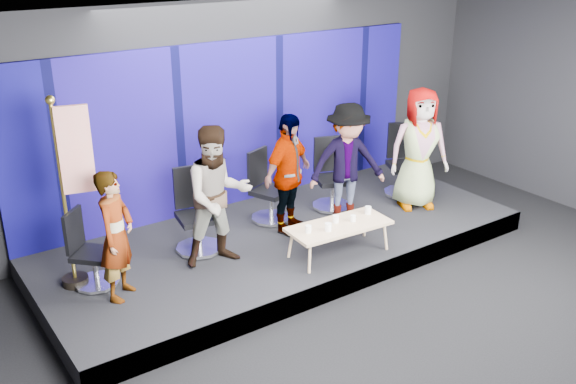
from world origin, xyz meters
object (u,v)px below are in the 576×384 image
at_px(panelist_b, 218,196).
at_px(mug_c, 336,219).
at_px(chair_e, 404,172).
at_px(chair_b, 197,224).
at_px(panelist_e, 419,149).
at_px(mug_d, 353,218).
at_px(mug_e, 368,210).
at_px(chair_a, 91,261).
at_px(chair_d, 331,185).
at_px(panelist_a, 116,235).
at_px(mug_b, 328,227).
at_px(flag_stand, 73,189).
at_px(mug_a, 308,229).
at_px(coffee_table, 339,227).
at_px(chair_c, 268,198).
at_px(panelist_c, 288,174).
at_px(panelist_d, 347,163).

height_order(panelist_b, mug_c, panelist_b).
height_order(chair_e, mug_c, chair_e).
xyz_separation_m(chair_b, chair_e, (3.78, -0.13, 0.01)).
bearing_deg(panelist_e, chair_e, 92.86).
relative_size(chair_e, mug_d, 13.29).
bearing_deg(mug_e, mug_c, 176.95).
height_order(chair_a, chair_d, chair_d).
bearing_deg(panelist_a, panelist_b, -41.15).
height_order(panelist_a, mug_b, panelist_a).
xyz_separation_m(chair_e, flag_stand, (-5.38, 0.09, 0.88)).
distance_m(chair_b, mug_a, 1.57).
relative_size(panelist_b, mug_d, 21.02).
relative_size(chair_a, mug_d, 11.09).
bearing_deg(mug_a, panelist_b, 144.26).
distance_m(chair_e, mug_a, 2.95).
distance_m(chair_b, panelist_b, 0.75).
distance_m(coffee_table, mug_e, 0.56).
relative_size(chair_c, chair_e, 0.92).
relative_size(panelist_a, panelist_c, 0.90).
distance_m(mug_d, flag_stand, 3.63).
bearing_deg(mug_c, panelist_e, 14.53).
relative_size(chair_c, mug_a, 11.11).
distance_m(panelist_d, panelist_e, 1.28).
distance_m(mug_a, mug_d, 0.71).
bearing_deg(mug_a, panelist_e, 12.68).
xyz_separation_m(chair_b, coffee_table, (1.51, -1.22, 0.02)).
distance_m(panelist_a, mug_b, 2.71).
bearing_deg(chair_b, chair_a, -164.81).
relative_size(chair_d, mug_d, 12.55).
height_order(panelist_b, chair_c, panelist_b).
bearing_deg(chair_e, mug_c, -130.71).
bearing_deg(mug_e, panelist_c, 126.85).
distance_m(chair_b, chair_d, 2.44).
bearing_deg(mug_a, chair_a, 157.61).
height_order(chair_d, mug_e, chair_d).
height_order(chair_d, mug_b, chair_d).
xyz_separation_m(panelist_d, chair_e, (1.45, 0.24, -0.52)).
relative_size(panelist_d, flag_stand, 0.75).
relative_size(panelist_c, panelist_e, 0.92).
xyz_separation_m(panelist_c, chair_d, (1.08, 0.35, -0.52)).
bearing_deg(mug_c, mug_d, -25.95).
relative_size(panelist_a, flag_stand, 0.67).
distance_m(mug_c, mug_e, 0.55).
relative_size(mug_b, mug_e, 1.01).
bearing_deg(mug_a, chair_c, 77.73).
bearing_deg(coffee_table, panelist_d, 45.85).
bearing_deg(chair_d, chair_b, -157.46).
distance_m(chair_e, flag_stand, 5.45).
bearing_deg(panelist_d, chair_c, 166.44).
bearing_deg(chair_b, chair_e, 8.30).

